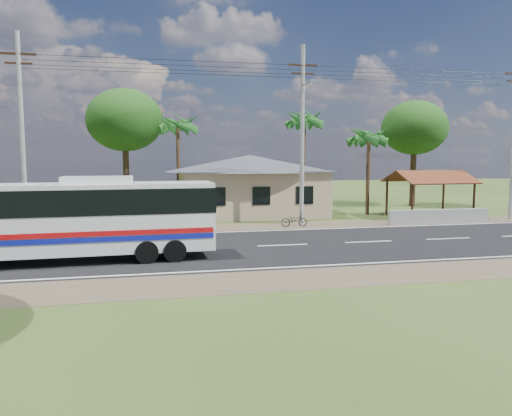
# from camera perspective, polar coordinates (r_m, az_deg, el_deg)

# --- Properties ---
(ground) EXTENTS (120.00, 120.00, 0.00)m
(ground) POSITION_cam_1_polar(r_m,az_deg,el_deg) (24.33, 3.06, -4.31)
(ground) COLOR #2D4017
(ground) RESTS_ON ground
(road) EXTENTS (120.00, 16.00, 0.03)m
(road) POSITION_cam_1_polar(r_m,az_deg,el_deg) (24.33, 3.06, -4.29)
(road) COLOR black
(road) RESTS_ON ground
(house) EXTENTS (12.40, 10.00, 5.00)m
(house) POSITION_cam_1_polar(r_m,az_deg,el_deg) (36.86, -0.77, 3.35)
(house) COLOR tan
(house) RESTS_ON ground
(waiting_shed) EXTENTS (5.20, 4.48, 3.35)m
(waiting_shed) POSITION_cam_1_polar(r_m,az_deg,el_deg) (37.07, 19.22, 3.17)
(waiting_shed) COLOR #361F13
(waiting_shed) RESTS_ON ground
(concrete_barrier) EXTENTS (7.00, 0.30, 0.90)m
(concrete_barrier) POSITION_cam_1_polar(r_m,az_deg,el_deg) (34.27, 20.19, -0.90)
(concrete_barrier) COLOR #9E9E99
(concrete_barrier) RESTS_ON ground
(utility_poles) EXTENTS (32.80, 2.22, 11.00)m
(utility_poles) POSITION_cam_1_polar(r_m,az_deg,el_deg) (30.94, 4.73, 8.61)
(utility_poles) COLOR #9E9E99
(utility_poles) RESTS_ON ground
(palm_near) EXTENTS (2.80, 2.80, 6.70)m
(palm_near) POSITION_cam_1_polar(r_m,az_deg,el_deg) (37.61, 12.77, 7.93)
(palm_near) COLOR #47301E
(palm_near) RESTS_ON ground
(palm_mid) EXTENTS (2.80, 2.80, 8.20)m
(palm_mid) POSITION_cam_1_polar(r_m,az_deg,el_deg) (40.60, 5.53, 9.94)
(palm_mid) COLOR #47301E
(palm_mid) RESTS_ON ground
(palm_far) EXTENTS (2.80, 2.80, 7.70)m
(palm_far) POSITION_cam_1_polar(r_m,az_deg,el_deg) (39.22, -8.95, 9.33)
(palm_far) COLOR #47301E
(palm_far) RESTS_ON ground
(tree_behind_house) EXTENTS (6.00, 6.00, 9.61)m
(tree_behind_house) POSITION_cam_1_polar(r_m,az_deg,el_deg) (41.20, -14.77, 9.66)
(tree_behind_house) COLOR #47301E
(tree_behind_house) RESTS_ON ground
(tree_behind_shed) EXTENTS (5.60, 5.60, 9.02)m
(tree_behind_shed) POSITION_cam_1_polar(r_m,az_deg,el_deg) (45.08, 17.66, 8.69)
(tree_behind_shed) COLOR #47301E
(tree_behind_shed) RESTS_ON ground
(coach_bus) EXTENTS (11.36, 2.80, 3.50)m
(coach_bus) POSITION_cam_1_polar(r_m,az_deg,el_deg) (21.62, -19.98, -0.60)
(coach_bus) COLOR silver
(coach_bus) RESTS_ON ground
(motorcycle) EXTENTS (1.65, 0.63, 0.86)m
(motorcycle) POSITION_cam_1_polar(r_m,az_deg,el_deg) (30.66, 4.39, -1.37)
(motorcycle) COLOR black
(motorcycle) RESTS_ON ground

